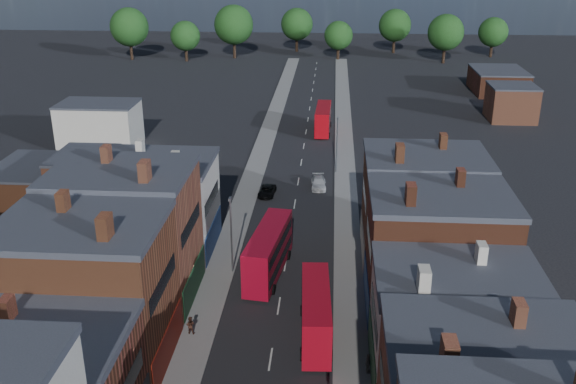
# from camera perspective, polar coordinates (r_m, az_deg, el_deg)

# --- Properties ---
(pavement_west) EXTENTS (3.00, 200.00, 0.12)m
(pavement_west) POSITION_cam_1_polar(r_m,az_deg,el_deg) (83.51, -3.77, -0.38)
(pavement_west) COLOR gray
(pavement_west) RESTS_ON ground
(pavement_east) EXTENTS (3.00, 200.00, 0.12)m
(pavement_east) POSITION_cam_1_polar(r_m,az_deg,el_deg) (82.82, 5.18, -0.62)
(pavement_east) COLOR gray
(pavement_east) RESTS_ON ground
(lamp_post_2) EXTENTS (0.25, 0.70, 8.12)m
(lamp_post_2) POSITION_cam_1_polar(r_m,az_deg,el_deg) (63.36, -5.08, -3.38)
(lamp_post_2) COLOR slate
(lamp_post_2) RESTS_ON ground
(lamp_post_3) EXTENTS (0.25, 0.70, 8.12)m
(lamp_post_3) POSITION_cam_1_polar(r_m,az_deg,el_deg) (90.63, 4.37, 4.53)
(lamp_post_3) COLOR slate
(lamp_post_3) RESTS_ON ground
(bus_0) EXTENTS (4.01, 11.46, 4.85)m
(bus_0) POSITION_cam_1_polar(r_m,az_deg,el_deg) (63.59, -1.75, -5.30)
(bus_0) COLOR #AA0921
(bus_0) RESTS_ON ground
(bus_1) EXTENTS (2.95, 10.27, 4.39)m
(bus_1) POSITION_cam_1_polar(r_m,az_deg,el_deg) (54.47, 2.49, -10.68)
(bus_1) COLOR red
(bus_1) RESTS_ON ground
(bus_2) EXTENTS (2.83, 10.38, 4.46)m
(bus_2) POSITION_cam_1_polar(r_m,az_deg,el_deg) (110.54, 3.14, 6.53)
(bus_2) COLOR #9F070F
(bus_2) RESTS_ON ground
(car_2) EXTENTS (2.23, 4.39, 1.19)m
(car_2) POSITION_cam_1_polar(r_m,az_deg,el_deg) (83.64, -1.88, 0.08)
(car_2) COLOR black
(car_2) RESTS_ON ground
(car_3) EXTENTS (2.14, 4.74, 1.35)m
(car_3) POSITION_cam_1_polar(r_m,az_deg,el_deg) (86.21, 2.73, 0.81)
(car_3) COLOR silver
(car_3) RESTS_ON ground
(ped_1) EXTENTS (0.80, 0.48, 1.60)m
(ped_1) POSITION_cam_1_polar(r_m,az_deg,el_deg) (56.14, -8.69, -11.61)
(ped_1) COLOR #43251A
(ped_1) RESTS_ON pavement_west
(ped_3) EXTENTS (0.54, 1.03, 1.69)m
(ped_3) POSITION_cam_1_polar(r_m,az_deg,el_deg) (51.55, 7.13, -14.87)
(ped_3) COLOR #615953
(ped_3) RESTS_ON pavement_east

